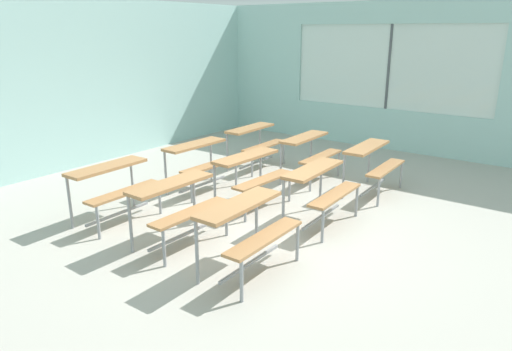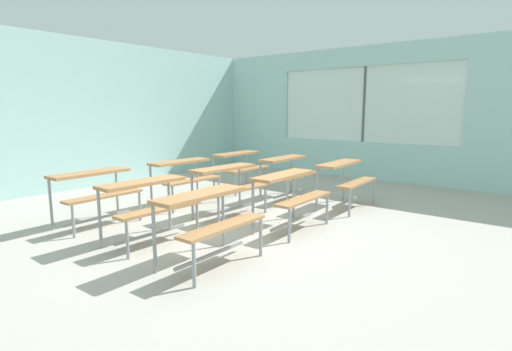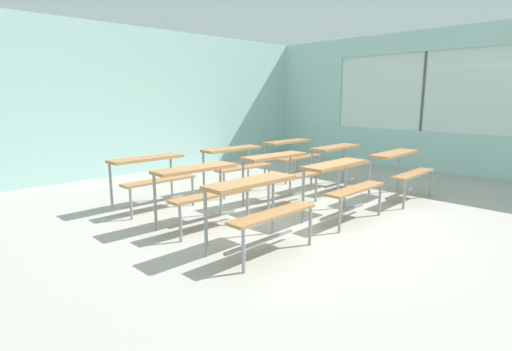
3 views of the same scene
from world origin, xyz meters
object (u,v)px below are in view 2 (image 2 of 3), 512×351
at_px(desk_bench_r1c2, 288,168).
at_px(desk_bench_r2c1, 184,172).
at_px(desk_bench_r0c1, 290,188).
at_px(desk_bench_r0c2, 345,174).
at_px(desk_bench_r1c0, 148,196).
at_px(desk_bench_r1c1, 229,179).
at_px(desk_bench_r0c0, 208,211).
at_px(desk_bench_r2c0, 95,185).
at_px(desk_bench_r2c2, 240,162).

bearing_deg(desk_bench_r1c2, desk_bench_r2c1, 141.74).
bearing_deg(desk_bench_r0c1, desk_bench_r0c2, -3.97).
xyz_separation_m(desk_bench_r0c2, desk_bench_r1c0, (-3.04, 1.10, 0.00)).
distance_m(desk_bench_r1c1, desk_bench_r1c2, 1.55).
bearing_deg(desk_bench_r0c0, desk_bench_r1c0, 86.45).
xyz_separation_m(desk_bench_r0c2, desk_bench_r2c0, (-3.05, 2.27, 0.00)).
xyz_separation_m(desk_bench_r0c1, desk_bench_r0c2, (1.53, -0.06, 0.00)).
bearing_deg(desk_bench_r1c0, desk_bench_r2c0, 91.95).
xyz_separation_m(desk_bench_r2c0, desk_bench_r2c1, (1.58, -0.05, 0.00)).
height_order(desk_bench_r0c1, desk_bench_r2c1, same).
bearing_deg(desk_bench_r0c0, desk_bench_r2c0, 88.20).
xyz_separation_m(desk_bench_r1c0, desk_bench_r2c0, (-0.01, 1.17, 0.00)).
xyz_separation_m(desk_bench_r0c1, desk_bench_r1c0, (-1.51, 1.04, 0.00)).
bearing_deg(desk_bench_r2c2, desk_bench_r1c2, -93.54).
distance_m(desk_bench_r0c0, desk_bench_r1c2, 3.27).
distance_m(desk_bench_r0c0, desk_bench_r2c1, 2.72).
relative_size(desk_bench_r0c0, desk_bench_r0c1, 0.99).
relative_size(desk_bench_r0c0, desk_bench_r1c0, 1.00).
xyz_separation_m(desk_bench_r1c2, desk_bench_r2c2, (0.06, 1.18, 0.00)).
distance_m(desk_bench_r0c1, desk_bench_r0c2, 1.53).
bearing_deg(desk_bench_r1c2, desk_bench_r1c0, 179.10).
xyz_separation_m(desk_bench_r1c0, desk_bench_r1c1, (1.48, 0.04, 0.00)).
relative_size(desk_bench_r0c1, desk_bench_r1c2, 1.01).
bearing_deg(desk_bench_r1c0, desk_bench_r0c0, -91.39).
xyz_separation_m(desk_bench_r0c0, desk_bench_r2c0, (0.04, 2.24, 0.00)).
bearing_deg(desk_bench_r0c2, desk_bench_r2c2, 86.71).
bearing_deg(desk_bench_r2c2, desk_bench_r2c1, -178.02).
distance_m(desk_bench_r1c0, desk_bench_r2c1, 1.93).
relative_size(desk_bench_r1c1, desk_bench_r2c2, 1.02).
relative_size(desk_bench_r0c1, desk_bench_r2c0, 1.01).
height_order(desk_bench_r0c0, desk_bench_r1c0, same).
distance_m(desk_bench_r2c0, desk_bench_r2c1, 1.58).
distance_m(desk_bench_r0c2, desk_bench_r2c0, 3.80).
relative_size(desk_bench_r1c2, desk_bench_r2c0, 1.00).
distance_m(desk_bench_r1c0, desk_bench_r2c0, 1.17).
bearing_deg(desk_bench_r1c2, desk_bench_r1c1, 177.72).
distance_m(desk_bench_r0c0, desk_bench_r2c2, 3.87).
bearing_deg(desk_bench_r1c0, desk_bench_r2c2, 22.41).
distance_m(desk_bench_r0c1, desk_bench_r2c1, 2.16).
distance_m(desk_bench_r1c0, desk_bench_r1c2, 3.03).
distance_m(desk_bench_r1c1, desk_bench_r2c1, 1.08).
xyz_separation_m(desk_bench_r1c1, desk_bench_r1c2, (1.55, -0.03, 0.00)).
bearing_deg(desk_bench_r1c2, desk_bench_r2c0, 158.01).
relative_size(desk_bench_r0c2, desk_bench_r2c0, 1.01).
relative_size(desk_bench_r1c2, desk_bench_r2c2, 1.00).
distance_m(desk_bench_r2c1, desk_bench_r2c2, 1.53).
xyz_separation_m(desk_bench_r1c0, desk_bench_r2c2, (3.09, 1.19, 0.00)).
distance_m(desk_bench_r0c0, desk_bench_r2c0, 2.24).
relative_size(desk_bench_r1c0, desk_bench_r2c2, 1.00).
height_order(desk_bench_r2c0, desk_bench_r2c2, same).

